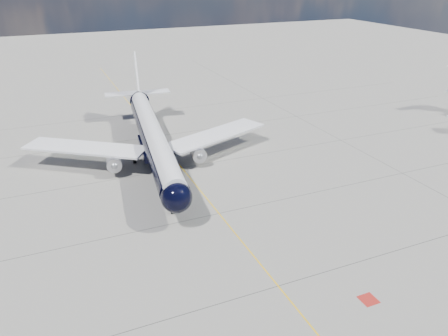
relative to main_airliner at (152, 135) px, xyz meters
The scene contains 4 objects.
ground 5.33m from the main_airliner, ahead, with size 320.00×320.00×0.00m, color gray.
taxiway_centerline 7.04m from the main_airliner, 55.94° to the right, with size 0.16×160.00×0.01m, color #E1AF0B.
red_marking 41.07m from the main_airliner, 75.94° to the right, with size 1.60×1.60×0.01m, color maroon.
main_airliner is the anchor object (origin of this frame).
Camera 1 is at (-18.18, -33.92, 28.24)m, focal length 35.00 mm.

